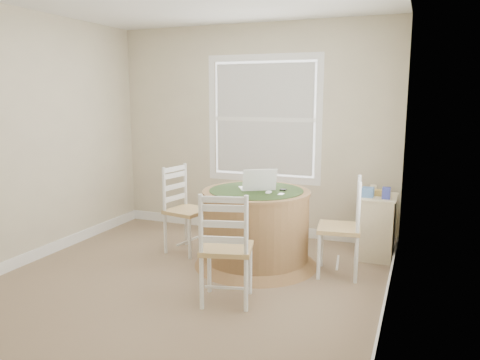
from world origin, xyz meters
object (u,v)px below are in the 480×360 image
at_px(chair_near, 227,248).
at_px(corner_chest, 377,226).
at_px(chair_right, 339,228).
at_px(laptop, 257,186).
at_px(round_table, 256,224).
at_px(chair_left, 187,210).

distance_m(chair_near, corner_chest, 1.96).
relative_size(chair_right, laptop, 2.11).
xyz_separation_m(chair_near, laptop, (-0.07, 0.98, 0.35)).
bearing_deg(corner_chest, chair_right, -113.75).
height_order(chair_near, laptop, laptop).
bearing_deg(corner_chest, laptop, -149.83).
distance_m(chair_near, laptop, 1.04).
bearing_deg(corner_chest, round_table, -148.20).
height_order(chair_left, corner_chest, chair_left).
height_order(round_table, corner_chest, round_table).
relative_size(chair_near, corner_chest, 1.40).
relative_size(chair_near, laptop, 2.11).
distance_m(round_table, laptop, 0.39).
bearing_deg(chair_right, round_table, -95.35).
distance_m(chair_left, chair_right, 1.69).
height_order(chair_left, chair_near, same).
bearing_deg(chair_right, chair_near, -46.20).
relative_size(chair_left, laptop, 2.11).
bearing_deg(chair_left, chair_near, -127.40).
xyz_separation_m(chair_left, chair_right, (1.69, -0.07, 0.00)).
relative_size(laptop, corner_chest, 0.66).
bearing_deg(chair_near, chair_left, -63.24).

